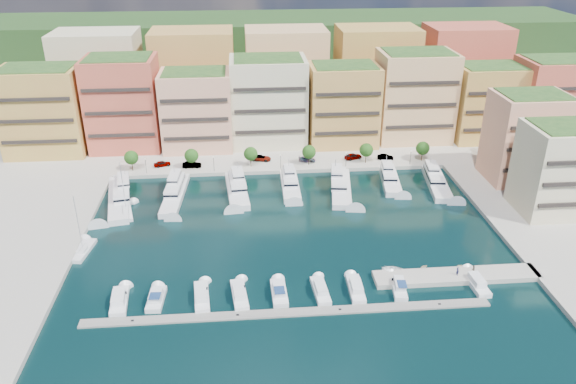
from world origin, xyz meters
The scene contains 61 objects.
ground centered at (0.00, 0.00, 0.00)m, with size 400.00×400.00×0.00m, color black.
north_quay centered at (0.00, 62.00, 0.00)m, with size 220.00×64.00×2.00m, color #9E998E.
east_quay centered at (62.00, -8.00, 0.00)m, with size 34.00×76.00×2.00m, color #9E998E.
hillside centered at (0.00, 110.00, 0.00)m, with size 240.00×40.00×58.00m, color #1C3E19.
south_pontoon centered at (-3.00, -30.00, 0.00)m, with size 72.00×2.20×0.35m, color gray.
finger_pier centered at (30.00, -22.00, 0.00)m, with size 32.00×5.00×2.00m, color #9E998E.
apartment_0 centered at (-66.00, 49.99, 13.31)m, with size 22.00×16.50×24.80m.
apartment_1 centered at (-44.00, 51.99, 14.31)m, with size 20.00×16.50×26.80m.
apartment_2 centered at (-23.00, 49.99, 12.31)m, with size 20.00×15.50×22.80m.
apartment_3 centered at (-2.00, 51.99, 13.81)m, with size 22.00×16.50×25.80m.
apartment_4 centered at (20.00, 49.99, 12.81)m, with size 20.00×15.50×23.80m.
apartment_5 centered at (42.00, 51.99, 14.31)m, with size 22.00×16.50×26.80m.
apartment_6 centered at (64.00, 49.99, 12.31)m, with size 20.00×15.50×22.80m.
apartment_7 centered at (84.00, 47.99, 13.31)m, with size 22.00×16.50×24.80m.
apartment_east_a centered at (62.00, 19.99, 12.31)m, with size 18.00×14.50×22.80m.
apartment_east_b centered at (62.00, 1.99, 11.31)m, with size 18.00×14.50×20.80m.
backblock_0 centered at (-55.00, 74.00, 16.00)m, with size 26.00×18.00×30.00m, color beige.
backblock_1 centered at (-25.00, 74.00, 16.00)m, with size 26.00×18.00×30.00m, color tan.
backblock_2 centered at (5.00, 74.00, 16.00)m, with size 26.00×18.00×30.00m, color tan.
backblock_3 centered at (35.00, 74.00, 16.00)m, with size 26.00×18.00×30.00m, color gold.
backblock_4 centered at (65.00, 74.00, 16.00)m, with size 26.00×18.00×30.00m, color #C35541.
tree_0 centered at (-40.00, 33.50, 4.74)m, with size 3.80×3.80×5.65m.
tree_1 centered at (-24.00, 33.50, 4.74)m, with size 3.80×3.80×5.65m.
tree_2 centered at (-8.00, 33.50, 4.74)m, with size 3.80×3.80×5.65m.
tree_3 centered at (8.00, 33.50, 4.74)m, with size 3.80×3.80×5.65m.
tree_4 centered at (24.00, 33.50, 4.74)m, with size 3.80×3.80×5.65m.
tree_5 centered at (40.00, 33.50, 4.74)m, with size 3.80×3.80×5.65m.
lamppost_0 centered at (-36.00, 31.20, 3.83)m, with size 0.30×0.30×4.20m.
lamppost_1 centered at (-18.00, 31.20, 3.83)m, with size 0.30×0.30×4.20m.
lamppost_2 centered at (0.00, 31.20, 3.83)m, with size 0.30×0.30×4.20m.
lamppost_3 centered at (18.00, 31.20, 3.83)m, with size 0.30×0.30×4.20m.
lamppost_4 centered at (36.00, 31.20, 3.83)m, with size 0.30×0.30×4.20m.
yacht_0 centered at (-40.80, 17.67, 1.21)m, with size 8.99×25.15×7.30m.
yacht_1 centered at (-27.24, 18.57, 1.09)m, with size 5.70×22.86×7.30m.
yacht_2 centered at (-11.95, 19.79, 1.21)m, with size 6.40×20.44×7.30m.
yacht_3 centered at (1.67, 21.09, 1.21)m, with size 4.55×17.33×7.30m.
yacht_4 centered at (14.45, 18.93, 1.09)m, with size 7.86×22.31×7.30m.
yacht_5 centered at (27.97, 21.63, 1.21)m, with size 6.25×16.49×7.30m.
yacht_6 centered at (39.65, 19.67, 1.21)m, with size 7.22×20.79×7.30m.
cruiser_0 centered at (-33.15, -24.59, 0.55)m, with size 3.59×8.53×2.55m.
cruiser_1 centered at (-26.62, -24.59, 0.57)m, with size 3.14×7.23×2.66m.
cruiser_2 centered at (-18.48, -24.60, 0.55)m, with size 3.36×9.16×2.55m.
cruiser_3 centered at (-11.65, -24.60, 0.55)m, with size 3.48×9.19×2.55m.
cruiser_4 centered at (-4.37, -24.60, 0.57)m, with size 2.94×7.99×2.66m.
cruiser_5 centered at (3.28, -24.59, 0.55)m, with size 3.02×8.44×2.55m.
cruiser_6 centered at (9.88, -24.59, 0.55)m, with size 2.76×8.50×2.55m.
cruiser_7 centered at (17.94, -24.61, 0.57)m, with size 3.28×8.39×2.66m.
cruiser_9 centered at (32.81, -24.60, 0.55)m, with size 2.95×8.83×2.55m.
sailboat_1 centered at (-43.92, -6.37, 0.31)m, with size 4.13×9.12×13.20m.
sailboat_2 centered at (-38.07, 10.37, 0.31)m, with size 4.85×9.86×13.20m.
tender_3 centered at (32.29, -18.59, 0.41)m, with size 1.35×1.57×0.83m, color beige.
tender_1 centered at (24.84, -18.16, 0.42)m, with size 1.38×1.60×0.84m, color beige.
tender_0 centered at (18.47, -18.78, 0.46)m, with size 3.17×4.43×0.92m, color white.
car_0 centered at (-32.37, 35.74, 1.78)m, with size 1.84×4.57×1.56m, color gray.
car_1 centered at (-24.16, 34.13, 1.84)m, with size 1.79×5.12×1.69m, color gray.
car_2 centered at (-5.02, 37.51, 1.76)m, with size 2.54×5.50×1.53m, color gray.
car_3 centered at (7.75, 35.72, 1.68)m, with size 1.91×4.70×1.36m, color gray.
car_4 centered at (21.00, 36.40, 1.86)m, with size 2.03×5.04×1.72m, color gray.
car_5 centered at (30.04, 35.27, 1.74)m, with size 1.56×4.47×1.47m, color gray.
person_0 centered at (29.88, -22.43, 1.89)m, with size 0.65×0.43×1.78m, color #242245.
person_1 centered at (33.22, -21.81, 1.78)m, with size 0.76×0.59×1.56m, color #453929.
Camera 1 is at (-9.94, -108.78, 62.18)m, focal length 35.00 mm.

